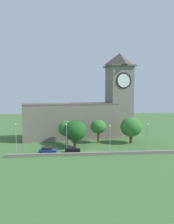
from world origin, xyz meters
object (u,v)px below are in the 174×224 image
streetlamp_west_mid (67,133)px  church (87,112)px  car_black (73,150)px  streetlamp_central (110,133)px  streetlamp_east_mid (148,132)px  tree_riverside_east (131,127)px  car_blue (48,150)px  streetlamp_west_end (16,133)px  tree_by_tower (98,127)px  tree_riverside_west (67,129)px  tree_churchyard (75,131)px

streetlamp_west_mid → church: bearing=69.3°
car_black → streetlamp_central: 11.70m
streetlamp_east_mid → tree_riverside_east: bearing=105.9°
car_blue → streetlamp_west_end: streetlamp_west_end is taller
church → car_blue: bearing=-120.0°
car_black → streetlamp_west_end: size_ratio=0.53×
tree_by_tower → tree_riverside_west: 10.24m
tree_riverside_west → tree_by_tower: bearing=6.1°
streetlamp_west_mid → tree_churchyard: tree_churchyard is taller
car_blue → streetlamp_west_end: size_ratio=0.62×
streetlamp_west_mid → tree_by_tower: 14.37m
tree_by_tower → car_black: bearing=-127.1°
car_blue → tree_by_tower: (15.39, 11.89, 4.41)m
church → streetlamp_west_end: bearing=-139.2°
streetlamp_central → tree_churchyard: 10.42m
tree_riverside_east → tree_riverside_west: bearing=179.2°
streetlamp_west_end → tree_churchyard: size_ratio=0.95×
streetlamp_east_mid → tree_by_tower: tree_by_tower is taller
streetlamp_west_end → streetlamp_central: streetlamp_west_end is taller
church → tree_riverside_west: 14.12m
streetlamp_west_mid → streetlamp_east_mid: bearing=0.5°
car_blue → streetlamp_central: (17.47, 2.72, 3.86)m
tree_riverside_west → streetlamp_east_mid: bearing=-20.7°
tree_churchyard → church: bearing=72.4°
streetlamp_west_end → streetlamp_east_mid: bearing=-1.9°
streetlamp_east_mid → tree_riverside_east: size_ratio=0.88×
car_black → tree_by_tower: 15.10m
streetlamp_west_end → streetlamp_west_mid: size_ratio=1.01×
church → tree_by_tower: (2.74, -10.06, -4.14)m
church → streetlamp_central: size_ratio=5.81×
streetlamp_east_mid → streetlamp_west_mid: bearing=-179.5°
streetlamp_east_mid → tree_riverside_west: tree_riverside_west is taller
streetlamp_west_mid → car_black: bearing=-43.0°
car_black → streetlamp_west_mid: size_ratio=0.53×
church → car_black: bearing=-105.5°
streetlamp_west_end → tree_riverside_west: size_ratio=1.04×
car_blue → tree_churchyard: size_ratio=0.59×
car_black → tree_riverside_east: 22.19m
tree_by_tower → church: bearing=105.2°
tree_riverside_east → tree_churchyard: bearing=-166.0°
streetlamp_east_mid → car_blue: bearing=-175.8°
tree_by_tower → tree_riverside_west: tree_by_tower is taller
car_black → tree_by_tower: size_ratio=0.54×
car_blue → tree_churchyard: 10.50m
streetlamp_west_mid → streetlamp_central: streetlamp_west_mid is taller
car_blue → streetlamp_central: size_ratio=0.68×
church → tree_riverside_west: (-7.44, -11.16, -4.42)m
car_blue → streetlamp_central: 18.09m
streetlamp_west_end → tree_riverside_east: (34.90, 7.23, 0.15)m
car_blue → tree_riverside_west: bearing=64.2°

